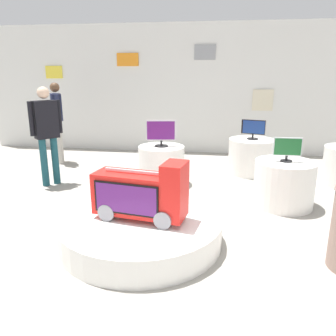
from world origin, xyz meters
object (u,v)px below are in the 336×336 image
tv_on_right_rear (287,148)px  shopper_browsing_near_truck (47,129)px  tv_on_left_rear (161,132)px  display_pedestal_left_rear (161,165)px  novelty_firetruck_tv (141,195)px  display_pedestal_far_right (251,156)px  main_display_pedestal (141,230)px  display_pedestal_right_rear (284,184)px  shopper_browsing_rear (57,117)px  tv_on_far_right (253,129)px

tv_on_right_rear → shopper_browsing_near_truck: (-3.91, 0.43, 0.12)m
tv_on_left_rear → shopper_browsing_near_truck: bearing=-169.9°
display_pedestal_left_rear → novelty_firetruck_tv: bearing=-86.4°
tv_on_left_rear → display_pedestal_far_right: 1.98m
main_display_pedestal → shopper_browsing_near_truck: size_ratio=1.10×
display_pedestal_right_rear → tv_on_right_rear: size_ratio=2.17×
novelty_firetruck_tv → tv_on_right_rear: tv_on_right_rear is taller
tv_on_left_rear → tv_on_right_rear: (1.98, -0.77, -0.05)m
display_pedestal_right_rear → shopper_browsing_rear: shopper_browsing_rear is taller
main_display_pedestal → display_pedestal_right_rear: bearing=37.7°
shopper_browsing_near_truck → shopper_browsing_rear: bearing=109.5°
display_pedestal_left_rear → tv_on_right_rear: size_ratio=2.03×
tv_on_right_rear → tv_on_far_right: (-0.33, 1.68, 0.01)m
display_pedestal_right_rear → display_pedestal_far_right: size_ratio=0.98×
display_pedestal_far_right → tv_on_far_right: 0.55m
main_display_pedestal → novelty_firetruck_tv: (0.02, -0.01, 0.44)m
main_display_pedestal → display_pedestal_right_rear: 2.35m
novelty_firetruck_tv → shopper_browsing_rear: shopper_browsing_rear is taller
display_pedestal_left_rear → shopper_browsing_rear: bearing=155.6°
display_pedestal_left_rear → shopper_browsing_near_truck: (-1.94, -0.35, 0.66)m
display_pedestal_left_rear → tv_on_left_rear: 0.59m
display_pedestal_left_rear → display_pedestal_right_rear: 2.12m
display_pedestal_left_rear → tv_on_right_rear: bearing=-21.4°
shopper_browsing_near_truck → display_pedestal_right_rear: bearing=-6.2°
novelty_firetruck_tv → tv_on_left_rear: (-0.14, 2.21, 0.34)m
shopper_browsing_rear → shopper_browsing_near_truck: bearing=-70.5°
tv_on_right_rear → shopper_browsing_near_truck: shopper_browsing_near_truck is taller
display_pedestal_far_right → tv_on_far_right: size_ratio=2.01×
shopper_browsing_near_truck → shopper_browsing_rear: size_ratio=0.99×
display_pedestal_far_right → shopper_browsing_near_truck: 3.86m
novelty_firetruck_tv → shopper_browsing_near_truck: (-2.08, 1.87, 0.41)m
novelty_firetruck_tv → tv_on_right_rear: size_ratio=2.74×
tv_on_left_rear → display_pedestal_far_right: tv_on_left_rear is taller
tv_on_right_rear → tv_on_far_right: bearing=101.0°
display_pedestal_far_right → shopper_browsing_rear: size_ratio=0.51×
novelty_firetruck_tv → shopper_browsing_rear: (-2.60, 3.33, 0.43)m
shopper_browsing_near_truck → display_pedestal_left_rear: bearing=10.2°
tv_on_left_rear → novelty_firetruck_tv: bearing=-86.4°
novelty_firetruck_tv → tv_on_far_right: size_ratio=2.49×
tv_on_right_rear → shopper_browsing_near_truck: size_ratio=0.24×
tv_on_far_right → shopper_browsing_near_truck: (-3.59, -1.25, 0.11)m
main_display_pedestal → display_pedestal_left_rear: (-0.12, 2.20, 0.19)m
tv_on_left_rear → shopper_browsing_rear: size_ratio=0.30×
display_pedestal_right_rear → display_pedestal_far_right: 1.71m
novelty_firetruck_tv → tv_on_left_rear: size_ratio=2.13×
display_pedestal_left_rear → shopper_browsing_rear: 2.78m
novelty_firetruck_tv → display_pedestal_far_right: novelty_firetruck_tv is taller
shopper_browsing_near_truck → tv_on_far_right: bearing=19.2°
tv_on_far_right → shopper_browsing_rear: shopper_browsing_rear is taller
display_pedestal_right_rear → shopper_browsing_rear: (-4.43, 1.89, 0.68)m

